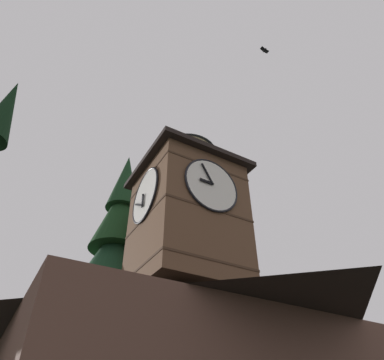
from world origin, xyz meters
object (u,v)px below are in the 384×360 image
pine_tree_behind (108,304)px  moon (182,337)px  clock_tower (187,213)px  flying_bird_high (265,50)px

pine_tree_behind → moon: bearing=-124.8°
clock_tower → pine_tree_behind: bearing=-70.4°
clock_tower → pine_tree_behind: 5.93m
moon → flying_bird_high: bearing=69.0°
clock_tower → flying_bird_high: 11.77m
clock_tower → pine_tree_behind: (1.69, -4.75, -3.12)m
clock_tower → moon: 35.47m
pine_tree_behind → flying_bird_high: 16.93m
pine_tree_behind → flying_bird_high: flying_bird_high is taller
moon → flying_bird_high: flying_bird_high is taller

